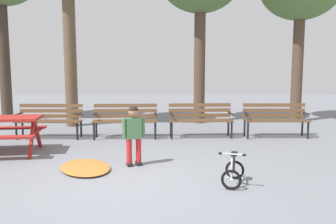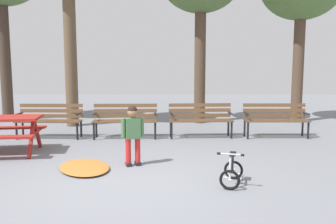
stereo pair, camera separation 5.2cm
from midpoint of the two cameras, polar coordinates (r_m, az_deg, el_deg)
ground at (r=5.51m, az=-7.30°, el=-11.40°), size 36.00×36.00×0.00m
park_bench_far_left at (r=9.24m, az=-18.59°, el=-0.90°), size 1.61×0.48×0.85m
park_bench_left at (r=8.82m, az=-6.83°, el=-0.94°), size 1.62×0.53×0.85m
park_bench_right at (r=8.90m, az=5.49°, el=-0.85°), size 1.62×0.55×0.85m
park_bench_far_right at (r=9.26m, az=17.30°, el=-0.83°), size 1.61×0.48×0.85m
child_standing at (r=6.26m, az=-5.55°, el=-3.03°), size 0.40×0.24×1.09m
kids_bicycle at (r=5.43m, az=10.67°, el=-9.52°), size 0.49×0.62×0.54m
leaf_pile at (r=6.32m, az=-13.27°, el=-8.76°), size 1.27×1.42×0.07m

